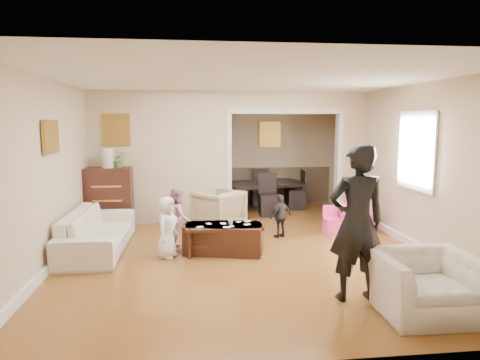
{
  "coord_description": "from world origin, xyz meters",
  "views": [
    {
      "loc": [
        -0.82,
        -6.81,
        2.01
      ],
      "look_at": [
        0.0,
        0.2,
        1.05
      ],
      "focal_mm": 32.34,
      "sensor_mm": 36.0,
      "label": 1
    }
  ],
  "objects": [
    {
      "name": "floor",
      "position": [
        0.0,
        0.0,
        0.0
      ],
      "size": [
        7.0,
        7.0,
        0.0
      ],
      "primitive_type": "plane",
      "color": "#9E5C28",
      "rests_on": "ground"
    },
    {
      "name": "partition_left",
      "position": [
        -1.38,
        1.8,
        1.3
      ],
      "size": [
        2.75,
        0.18,
        2.6
      ],
      "primitive_type": "cube",
      "color": "#C8AE92",
      "rests_on": "ground"
    },
    {
      "name": "partition_right",
      "position": [
        2.48,
        1.8,
        1.3
      ],
      "size": [
        0.55,
        0.18,
        2.6
      ],
      "primitive_type": "cube",
      "color": "#C8AE92",
      "rests_on": "ground"
    },
    {
      "name": "partition_header",
      "position": [
        1.1,
        1.8,
        2.42
      ],
      "size": [
        2.22,
        0.18,
        0.35
      ],
      "primitive_type": "cube",
      "color": "#C8AE92",
      "rests_on": "partition_right"
    },
    {
      "name": "window_pane",
      "position": [
        2.73,
        -0.4,
        1.55
      ],
      "size": [
        0.03,
        0.95,
        1.1
      ],
      "primitive_type": "cube",
      "color": "white",
      "rests_on": "ground"
    },
    {
      "name": "framed_art_partition",
      "position": [
        -2.2,
        1.7,
        1.85
      ],
      "size": [
        0.45,
        0.03,
        0.55
      ],
      "primitive_type": "cube",
      "color": "brown",
      "rests_on": "partition_left"
    },
    {
      "name": "framed_art_sofa_wall",
      "position": [
        -2.71,
        -0.6,
        1.8
      ],
      "size": [
        0.03,
        0.55,
        0.4
      ],
      "primitive_type": "cube",
      "color": "brown"
    },
    {
      "name": "framed_art_alcove",
      "position": [
        1.1,
        3.44,
        1.7
      ],
      "size": [
        0.45,
        0.03,
        0.55
      ],
      "primitive_type": "cube",
      "color": "brown"
    },
    {
      "name": "sofa",
      "position": [
        -2.26,
        -0.02,
        0.32
      ],
      "size": [
        0.87,
        2.17,
        0.63
      ],
      "primitive_type": "imported",
      "rotation": [
        0.0,
        0.0,
        1.56
      ],
      "color": "white",
      "rests_on": "ground"
    },
    {
      "name": "armchair_back",
      "position": [
        -0.29,
        1.2,
        0.36
      ],
      "size": [
        1.1,
        1.11,
        0.72
      ],
      "primitive_type": "imported",
      "rotation": [
        0.0,
        0.0,
        3.9
      ],
      "color": "tan",
      "rests_on": "ground"
    },
    {
      "name": "armchair_front",
      "position": [
        1.6,
        -2.76,
        0.32
      ],
      "size": [
        1.02,
        0.89,
        0.65
      ],
      "primitive_type": "imported",
      "rotation": [
        0.0,
        0.0,
        -0.02
      ],
      "color": "white",
      "rests_on": "ground"
    },
    {
      "name": "dresser",
      "position": [
        -2.32,
        1.38,
        0.58
      ],
      "size": [
        0.84,
        0.47,
        1.16
      ],
      "primitive_type": "cube",
      "color": "#361410",
      "rests_on": "ground"
    },
    {
      "name": "table_lamp",
      "position": [
        -2.32,
        1.38,
        1.34
      ],
      "size": [
        0.22,
        0.22,
        0.36
      ],
      "primitive_type": "cylinder",
      "color": "beige",
      "rests_on": "dresser"
    },
    {
      "name": "potted_plant",
      "position": [
        -2.12,
        1.38,
        1.3
      ],
      "size": [
        0.26,
        0.23,
        0.29
      ],
      "primitive_type": "imported",
      "color": "#4E7D37",
      "rests_on": "dresser"
    },
    {
      "name": "coffee_table",
      "position": [
        -0.32,
        -0.35,
        0.22
      ],
      "size": [
        1.28,
        0.85,
        0.44
      ],
      "primitive_type": "cube",
      "rotation": [
        0.0,
        0.0,
        -0.24
      ],
      "color": "#3C1F13",
      "rests_on": "ground"
    },
    {
      "name": "coffee_cup",
      "position": [
        -0.22,
        -0.4,
        0.48
      ],
      "size": [
        0.11,
        0.11,
        0.08
      ],
      "primitive_type": "imported",
      "rotation": [
        0.0,
        0.0,
        -0.24
      ],
      "color": "beige",
      "rests_on": "coffee_table"
    },
    {
      "name": "play_table",
      "position": [
        2.17,
        0.65,
        0.26
      ],
      "size": [
        0.55,
        0.55,
        0.52
      ],
      "primitive_type": "cube",
      "rotation": [
        0.0,
        0.0,
        -0.02
      ],
      "color": "#EE3EA1",
      "rests_on": "ground"
    },
    {
      "name": "cereal_box",
      "position": [
        2.29,
        0.75,
        0.67
      ],
      "size": [
        0.2,
        0.07,
        0.3
      ],
      "primitive_type": "cube",
      "rotation": [
        0.0,
        0.0,
        -0.02
      ],
      "color": "yellow",
      "rests_on": "play_table"
    },
    {
      "name": "cyan_cup",
      "position": [
        2.07,
        0.6,
        0.56
      ],
      "size": [
        0.08,
        0.08,
        0.08
      ],
      "primitive_type": "cylinder",
      "color": "#25BAAE",
      "rests_on": "play_table"
    },
    {
      "name": "toy_block",
      "position": [
        2.05,
        0.77,
        0.54
      ],
      "size": [
        0.1,
        0.08,
        0.05
      ],
      "primitive_type": "cube",
      "rotation": [
        0.0,
        0.0,
        0.33
      ],
      "color": "red",
      "rests_on": "play_table"
    },
    {
      "name": "play_bowl",
      "position": [
        2.22,
        0.53,
        0.54
      ],
      "size": [
        0.22,
        0.22,
        0.05
      ],
      "primitive_type": "imported",
      "rotation": [
        0.0,
        0.0,
        -0.02
      ],
      "color": "silver",
      "rests_on": "play_table"
    },
    {
      "name": "dining_table",
      "position": [
        0.85,
        2.81,
        0.32
      ],
      "size": [
        1.99,
        1.42,
        0.63
      ],
      "primitive_type": "imported",
      "rotation": [
        0.0,
        0.0,
        0.26
      ],
      "color": "black",
      "rests_on": "ground"
    },
    {
      "name": "adult_person",
      "position": [
        1.02,
        -2.29,
        0.89
      ],
      "size": [
        0.67,
        0.45,
        1.78
      ],
      "primitive_type": "imported",
      "rotation": [
        0.0,
        0.0,
        3.18
      ],
      "color": "black",
      "rests_on": "ground"
    },
    {
      "name": "child_kneel_a",
      "position": [
        -1.17,
        -0.5,
        0.46
      ],
      "size": [
        0.45,
        0.53,
        0.92
      ],
      "primitive_type": "imported",
      "rotation": [
        0.0,
        0.0,
        1.16
      ],
      "color": "white",
      "rests_on": "ground"
    },
    {
      "name": "child_kneel_b",
      "position": [
        -1.02,
        -0.05,
        0.49
      ],
      "size": [
        0.43,
        0.52,
        0.99
      ],
      "primitive_type": "imported",
      "rotation": [
        0.0,
        0.0,
        1.68
      ],
      "color": "pink",
      "rests_on": "ground"
    },
    {
      "name": "child_toddler",
      "position": [
        0.73,
        0.4,
        0.38
      ],
      "size": [
        0.48,
        0.36,
        0.76
      ],
      "primitive_type": "imported",
      "rotation": [
        0.0,
        0.0,
        -2.68
      ],
      "color": "black",
      "rests_on": "ground"
    },
    {
      "name": "craft_papers",
      "position": [
        -0.26,
        -0.36,
        0.44
      ],
      "size": [
        0.88,
        0.46,
        0.0
      ],
      "color": "white",
      "rests_on": "coffee_table"
    }
  ]
}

